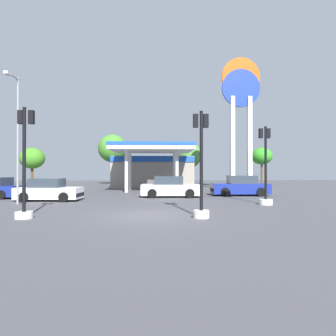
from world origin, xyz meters
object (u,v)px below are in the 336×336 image
(car_0, at_px, (170,187))
(traffic_signal_1, at_px, (25,176))
(car_3, at_px, (240,186))
(traffic_signal_2, at_px, (265,178))
(tree_1, at_px, (112,149))
(corner_streetlamp, at_px, (16,128))
(station_pole_sign, at_px, (241,106))
(tree_3, at_px, (262,156))
(tree_2, at_px, (190,155))
(tree_0, at_px, (32,158))
(car_1, at_px, (49,191))
(traffic_signal_0, at_px, (201,177))

(car_0, height_order, traffic_signal_1, traffic_signal_1)
(car_3, bearing_deg, traffic_signal_2, -92.83)
(tree_1, bearing_deg, corner_streetlamp, -94.88)
(car_3, bearing_deg, station_pole_sign, 73.09)
(tree_3, bearing_deg, tree_2, 176.71)
(tree_1, relative_size, corner_streetlamp, 0.93)
(tree_0, bearing_deg, tree_1, -4.58)
(traffic_signal_2, height_order, tree_0, tree_0)
(car_0, distance_m, traffic_signal_1, 11.51)
(car_0, xyz_separation_m, tree_1, (-7.19, 18.69, 4.30))
(car_1, height_order, traffic_signal_2, traffic_signal_2)
(traffic_signal_1, bearing_deg, car_3, 40.99)
(car_1, relative_size, traffic_signal_1, 0.90)
(car_0, bearing_deg, traffic_signal_0, -84.90)
(station_pole_sign, distance_m, tree_3, 13.59)
(tree_1, bearing_deg, traffic_signal_2, -62.28)
(traffic_signal_2, distance_m, tree_2, 23.98)
(car_0, distance_m, tree_2, 19.34)
(tree_1, bearing_deg, station_pole_sign, -39.04)
(car_3, bearing_deg, corner_streetlamp, -159.00)
(traffic_signal_0, relative_size, tree_3, 0.87)
(car_1, bearing_deg, station_pole_sign, 30.94)
(traffic_signal_0, bearing_deg, car_3, 66.00)
(traffic_signal_1, height_order, tree_1, tree_1)
(traffic_signal_0, height_order, tree_0, tree_0)
(tree_2, xyz_separation_m, tree_3, (10.01, -0.58, -0.12))
(traffic_signal_0, distance_m, tree_2, 28.51)
(car_3, height_order, tree_1, tree_1)
(tree_1, bearing_deg, tree_3, -1.56)
(tree_2, relative_size, tree_3, 1.13)
(traffic_signal_0, xyz_separation_m, corner_streetlamp, (-10.03, 5.00, 2.73))
(tree_0, bearing_deg, traffic_signal_0, -56.44)
(car_1, bearing_deg, tree_2, 61.06)
(traffic_signal_0, relative_size, tree_2, 0.77)
(car_1, relative_size, tree_0, 0.81)
(car_3, distance_m, corner_streetlamp, 16.26)
(car_0, bearing_deg, tree_2, 79.21)
(car_1, xyz_separation_m, tree_1, (0.90, 21.07, 4.35))
(tree_3, relative_size, corner_streetlamp, 0.69)
(tree_1, bearing_deg, car_3, -53.99)
(car_0, xyz_separation_m, traffic_signal_1, (-6.50, -9.43, 1.05))
(car_0, xyz_separation_m, tree_0, (-18.50, 19.60, 2.96))
(station_pole_sign, distance_m, tree_0, 29.21)
(station_pole_sign, bearing_deg, traffic_signal_0, -111.58)
(car_1, relative_size, traffic_signal_2, 0.92)
(car_3, relative_size, tree_3, 0.87)
(station_pole_sign, distance_m, traffic_signal_0, 18.94)
(car_1, bearing_deg, tree_0, 115.36)
(traffic_signal_1, distance_m, tree_1, 28.32)
(tree_0, distance_m, tree_1, 11.43)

